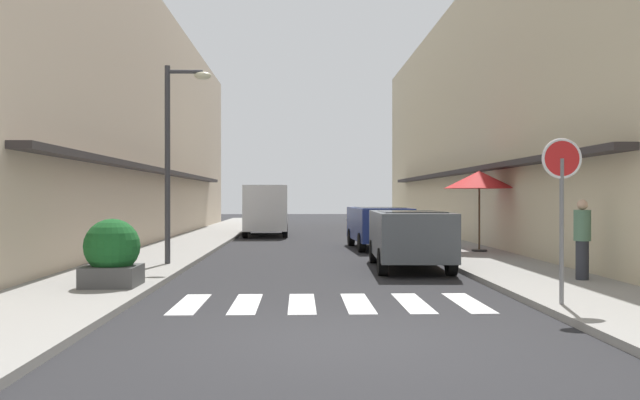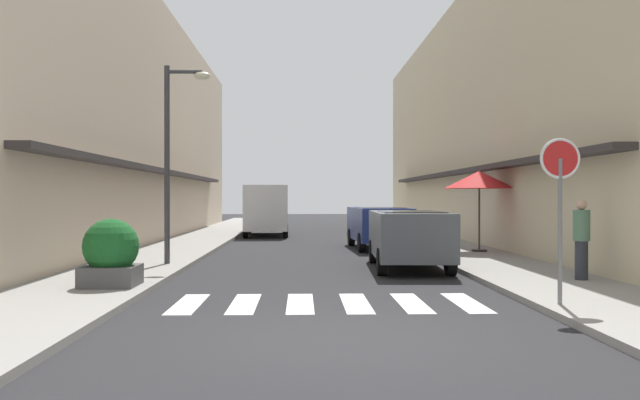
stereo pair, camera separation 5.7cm
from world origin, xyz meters
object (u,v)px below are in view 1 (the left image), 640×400
at_px(parked_car_mid, 379,223).
at_px(round_street_sign, 562,177).
at_px(parked_car_near, 409,233).
at_px(delivery_van, 266,206).
at_px(planter_corner, 112,254).
at_px(pedestrian_walking_near, 582,238).
at_px(street_lamp, 175,142).
at_px(cafe_umbrella, 479,180).

height_order(parked_car_mid, round_street_sign, round_street_sign).
bearing_deg(parked_car_near, delivery_van, 106.48).
height_order(delivery_van, planter_corner, delivery_van).
height_order(delivery_van, pedestrian_walking_near, delivery_van).
bearing_deg(round_street_sign, parked_car_mid, 96.10).
distance_m(parked_car_mid, street_lamp, 8.94).
bearing_deg(cafe_umbrella, planter_corner, -139.46).
bearing_deg(cafe_umbrella, pedestrian_walking_near, -88.47).
height_order(parked_car_mid, street_lamp, street_lamp).
relative_size(parked_car_mid, round_street_sign, 1.69).
bearing_deg(pedestrian_walking_near, street_lamp, 74.88).
relative_size(round_street_sign, planter_corner, 2.05).
bearing_deg(delivery_van, parked_car_mid, -61.92).
bearing_deg(delivery_van, pedestrian_walking_near, -67.66).
relative_size(street_lamp, cafe_umbrella, 2.00).
xyz_separation_m(round_street_sign, planter_corner, (-7.75, 2.39, -1.40)).
bearing_deg(parked_car_mid, round_street_sign, -83.90).
xyz_separation_m(parked_car_mid, delivery_van, (-4.39, 8.22, 0.48)).
distance_m(parked_car_near, parked_car_mid, 6.60).
height_order(parked_car_near, cafe_umbrella, cafe_umbrella).
height_order(cafe_umbrella, planter_corner, cafe_umbrella).
relative_size(round_street_sign, pedestrian_walking_near, 1.60).
xyz_separation_m(round_street_sign, street_lamp, (-7.35, 6.71, 1.09)).
bearing_deg(parked_car_mid, parked_car_near, -90.00).
distance_m(round_street_sign, planter_corner, 8.24).
bearing_deg(cafe_umbrella, parked_car_near, -125.92).
xyz_separation_m(delivery_van, cafe_umbrella, (7.24, -10.89, 0.95)).
height_order(cafe_umbrella, pedestrian_walking_near, cafe_umbrella).
bearing_deg(parked_car_mid, street_lamp, -133.73).
relative_size(street_lamp, planter_corner, 3.92).
xyz_separation_m(planter_corner, pedestrian_walking_near, (9.41, 0.70, 0.25)).
xyz_separation_m(delivery_van, street_lamp, (-1.58, -14.46, 1.83)).
bearing_deg(cafe_umbrella, street_lamp, -157.96).
height_order(parked_car_near, pedestrian_walking_near, pedestrian_walking_near).
xyz_separation_m(parked_car_near, delivery_van, (-4.39, 14.82, 0.48)).
bearing_deg(planter_corner, parked_car_mid, 58.89).
height_order(street_lamp, pedestrian_walking_near, street_lamp).
xyz_separation_m(parked_car_near, round_street_sign, (1.38, -6.35, 1.22)).
bearing_deg(planter_corner, cafe_umbrella, 40.54).
relative_size(parked_car_mid, pedestrian_walking_near, 2.71).
distance_m(parked_car_mid, delivery_van, 9.33).
bearing_deg(round_street_sign, street_lamp, 137.60).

